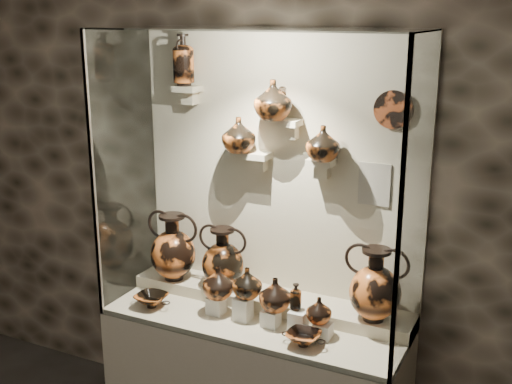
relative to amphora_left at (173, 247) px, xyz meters
The scene contains 35 objects.
wall_back 0.81m from the amphora_left, 17.67° to the left, with size 5.00×0.02×3.20m, color black.
front_tier 0.69m from the amphora_left, 11.45° to the right, with size 1.68×0.58×0.03m, color #BBAD90.
rear_tier 0.67m from the amphora_left, ahead, with size 1.70×0.25×0.10m, color #BBAD90.
back_panel 0.81m from the amphora_left, 17.25° to the left, with size 1.70×0.03×1.60m, color beige.
glass_front 0.89m from the amphora_left, 34.40° to the right, with size 1.70×0.01×1.60m, color white.
glass_left 0.56m from the amphora_left, 151.81° to the right, with size 0.01×0.60×1.60m, color white.
glass_right 1.55m from the amphora_left, ahead, with size 0.01×0.60×1.60m, color white.
glass_top 1.43m from the amphora_left, 11.45° to the right, with size 1.70×0.60×0.01m, color white.
frame_post_left 0.68m from the amphora_left, 118.61° to the right, with size 0.02×0.02×1.60m, color gray.
frame_post_right 1.59m from the amphora_left, 15.91° to the right, with size 0.02×0.02×1.60m, color gray.
pedestal_a 0.49m from the amphora_left, 23.87° to the right, with size 0.09×0.09×0.10m, color silver.
pedestal_b 0.63m from the amphora_left, 17.18° to the right, with size 0.09×0.09×0.13m, color silver.
pedestal_c 0.79m from the amphora_left, 13.36° to the right, with size 0.09×0.09×0.09m, color silver.
pedestal_d 0.94m from the amphora_left, 11.04° to the right, with size 0.09×0.09×0.12m, color silver.
pedestal_e 1.08m from the amphora_left, ahead, with size 0.09×0.09×0.08m, color silver.
bracket_ul 0.95m from the amphora_left, 61.04° to the left, with size 0.14×0.12×0.04m, color beige.
bracket_ca 0.79m from the amphora_left, 12.68° to the left, with size 0.14×0.12×0.04m, color beige.
bracket_cb 1.07m from the amphora_left, ahead, with size 0.10×0.12×0.04m, color beige.
bracket_cc 1.08m from the amphora_left, ahead, with size 0.14×0.12×0.04m, color beige.
amphora_left is the anchor object (origin of this frame).
amphora_mid 0.34m from the amphora_left, ahead, with size 0.30×0.30×0.37m, color #AC531E, non-canonical shape.
amphora_right 1.25m from the amphora_left, ahead, with size 0.32×0.32×0.40m, color #CC6227, non-canonical shape.
jug_a 0.46m from the amphora_left, 23.52° to the right, with size 0.18×0.18×0.19m, color #CC6227.
jug_b 0.61m from the amphora_left, 15.26° to the right, with size 0.17×0.17×0.17m, color #AC531E.
jug_c 0.77m from the amphora_left, 11.96° to the right, with size 0.18×0.18×0.18m, color #CC6227.
jug_e 1.03m from the amphora_left, ahead, with size 0.14×0.14×0.14m, color #CC6227.
lekythos_small 0.89m from the amphora_left, 10.52° to the right, with size 0.07×0.07×0.17m, color #AC531E, non-canonical shape.
kylix_left 0.36m from the amphora_left, 85.96° to the right, with size 0.23×0.20×0.09m, color #AC531E, non-canonical shape.
kylix_right 1.05m from the amphora_left, 17.05° to the right, with size 0.23×0.19×0.09m, color #CC6227, non-canonical shape.
lekythos_tall 1.13m from the amphora_left, 62.35° to the left, with size 0.13×0.13×0.33m, color #CC6227, non-canonical shape.
ovoid_vase_a 0.83m from the amphora_left, ahead, with size 0.19×0.19×0.20m, color #AC531E.
ovoid_vase_b 1.12m from the amphora_left, ahead, with size 0.21×0.21×0.22m, color #AC531E.
ovoid_vase_c 1.16m from the amphora_left, ahead, with size 0.18×0.18×0.19m, color #AC531E.
wall_plate 1.55m from the amphora_left, ahead, with size 0.20×0.20×0.02m, color #99411E.
info_placard 1.28m from the amphora_left, ahead, with size 0.17×0.01×0.23m, color beige.
Camera 1 is at (1.43, -0.75, 2.48)m, focal length 45.00 mm.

